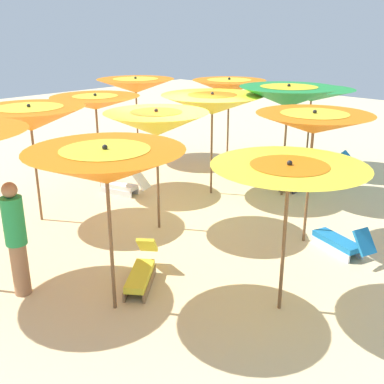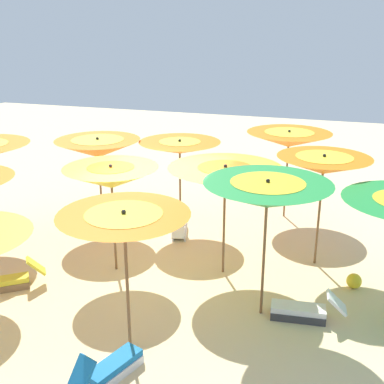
{
  "view_description": "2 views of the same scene",
  "coord_description": "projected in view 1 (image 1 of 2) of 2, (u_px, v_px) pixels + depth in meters",
  "views": [
    {
      "loc": [
        -6.53,
        -6.44,
        3.7
      ],
      "look_at": [
        -0.64,
        -0.85,
        0.81
      ],
      "focal_mm": 43.53,
      "sensor_mm": 36.0,
      "label": 1
    },
    {
      "loc": [
        3.43,
        -8.47,
        4.92
      ],
      "look_at": [
        0.26,
        1.3,
        1.36
      ],
      "focal_mm": 45.14,
      "sensor_mm": 36.0,
      "label": 2
    }
  ],
  "objects": [
    {
      "name": "beach_ball",
      "position": [
        269.0,
        163.0,
        12.81
      ],
      "size": [
        0.3,
        0.3,
        0.3
      ],
      "primitive_type": "sphere",
      "color": "yellow",
      "rests_on": "ground"
    },
    {
      "name": "beach_umbrella_1",
      "position": [
        96.0,
        103.0,
        10.45
      ],
      "size": [
        2.01,
        2.01,
        2.3
      ],
      "color": "brown",
      "rests_on": "ground"
    },
    {
      "name": "beach_umbrella_4",
      "position": [
        229.0,
        87.0,
        12.1
      ],
      "size": [
        1.92,
        1.92,
        2.46
      ],
      "color": "brown",
      "rests_on": "ground"
    },
    {
      "name": "beach_umbrella_11",
      "position": [
        289.0,
        177.0,
        5.84
      ],
      "size": [
        1.99,
        1.99,
        2.13
      ],
      "color": "brown",
      "rests_on": "ground"
    },
    {
      "name": "beach_umbrella_9",
      "position": [
        288.0,
        96.0,
        10.08
      ],
      "size": [
        2.14,
        2.14,
        2.54
      ],
      "color": "brown",
      "rests_on": "ground"
    },
    {
      "name": "beach_umbrella_5",
      "position": [
        212.0,
        104.0,
        10.27
      ],
      "size": [
        2.27,
        2.27,
        2.35
      ],
      "color": "brown",
      "rests_on": "ground"
    },
    {
      "name": "ground",
      "position": [
        184.0,
        212.0,
        9.89
      ],
      "size": [
        37.11,
        37.11,
        0.04
      ],
      "primitive_type": "cube",
      "color": "beige"
    },
    {
      "name": "lounger_3",
      "position": [
        328.0,
        164.0,
        12.56
      ],
      "size": [
        0.52,
        1.35,
        0.62
      ],
      "rotation": [
        0.0,
        0.0,
        8.01
      ],
      "color": "silver",
      "rests_on": "ground"
    },
    {
      "name": "lounger_4",
      "position": [
        297.0,
        179.0,
        11.32
      ],
      "size": [
        1.32,
        0.5,
        0.56
      ],
      "rotation": [
        0.0,
        0.0,
        3.25
      ],
      "color": "#333338",
      "rests_on": "ground"
    },
    {
      "name": "beach_umbrella_10",
      "position": [
        314.0,
        123.0,
        7.8
      ],
      "size": [
        1.96,
        1.96,
        2.4
      ],
      "color": "brown",
      "rests_on": "ground"
    },
    {
      "name": "beach_umbrella_8",
      "position": [
        312.0,
        95.0,
        12.17
      ],
      "size": [
        2.22,
        2.22,
        2.24
      ],
      "color": "brown",
      "rests_on": "ground"
    },
    {
      "name": "lounger_1",
      "position": [
        123.0,
        186.0,
        10.82
      ],
      "size": [
        0.63,
        1.27,
        0.64
      ],
      "rotation": [
        0.0,
        0.0,
        8.13
      ],
      "color": "silver",
      "rests_on": "ground"
    },
    {
      "name": "beach_umbrella_6",
      "position": [
        156.0,
        123.0,
        8.4
      ],
      "size": [
        1.91,
        1.91,
        2.32
      ],
      "color": "brown",
      "rests_on": "ground"
    },
    {
      "name": "beach_umbrella_7",
      "position": [
        106.0,
        166.0,
        5.8
      ],
      "size": [
        2.01,
        2.01,
        2.33
      ],
      "color": "brown",
      "rests_on": "ground"
    },
    {
      "name": "beach_umbrella_0",
      "position": [
        136.0,
        86.0,
        13.1
      ],
      "size": [
        2.17,
        2.17,
        2.38
      ],
      "color": "brown",
      "rests_on": "ground"
    },
    {
      "name": "lounger_2",
      "position": [
        141.0,
        272.0,
        7.03
      ],
      "size": [
        1.16,
        0.99,
        0.59
      ],
      "rotation": [
        0.0,
        0.0,
        3.8
      ],
      "color": "olive",
      "rests_on": "ground"
    },
    {
      "name": "beachgoer_0",
      "position": [
        16.0,
        237.0,
        6.55
      ],
      "size": [
        0.3,
        0.3,
        1.72
      ],
      "rotation": [
        0.0,
        0.0,
        0.1
      ],
      "color": "#A3704C",
      "rests_on": "ground"
    },
    {
      "name": "lounger_0",
      "position": [
        341.0,
        242.0,
        8.0
      ],
      "size": [
        0.7,
        1.24,
        0.61
      ],
      "rotation": [
        0.0,
        0.0,
        7.52
      ],
      "color": "silver",
      "rests_on": "ground"
    },
    {
      "name": "beach_umbrella_2",
      "position": [
        30.0,
        118.0,
        8.76
      ],
      "size": [
        2.09,
        2.09,
        2.34
      ],
      "color": "brown",
      "rests_on": "ground"
    }
  ]
}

